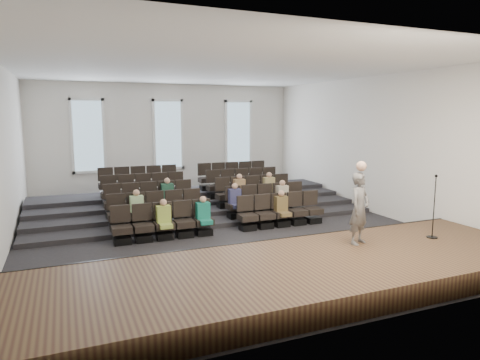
{
  "coord_description": "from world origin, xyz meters",
  "views": [
    {
      "loc": [
        -4.5,
        -12.62,
        3.59
      ],
      "look_at": [
        0.92,
        0.5,
        1.43
      ],
      "focal_mm": 32.0,
      "sensor_mm": 36.0,
      "label": 1
    }
  ],
  "objects": [
    {
      "name": "ground",
      "position": [
        0.0,
        0.0,
        0.0
      ],
      "size": [
        14.0,
        14.0,
        0.0
      ],
      "primitive_type": "plane",
      "color": "black",
      "rests_on": "ground"
    },
    {
      "name": "ceiling",
      "position": [
        0.0,
        0.0,
        5.01
      ],
      "size": [
        12.0,
        14.0,
        0.02
      ],
      "primitive_type": "cube",
      "color": "white",
      "rests_on": "ground"
    },
    {
      "name": "wall_back",
      "position": [
        0.0,
        7.02,
        2.5
      ],
      "size": [
        12.0,
        0.04,
        5.0
      ],
      "primitive_type": "cube",
      "color": "silver",
      "rests_on": "ground"
    },
    {
      "name": "wall_front",
      "position": [
        0.0,
        -7.02,
        2.5
      ],
      "size": [
        12.0,
        0.04,
        5.0
      ],
      "primitive_type": "cube",
      "color": "silver",
      "rests_on": "ground"
    },
    {
      "name": "wall_left",
      "position": [
        -6.02,
        0.0,
        2.5
      ],
      "size": [
        0.04,
        14.0,
        5.0
      ],
      "primitive_type": "cube",
      "color": "silver",
      "rests_on": "ground"
    },
    {
      "name": "wall_right",
      "position": [
        6.02,
        0.0,
        2.5
      ],
      "size": [
        0.04,
        14.0,
        5.0
      ],
      "primitive_type": "cube",
      "color": "silver",
      "rests_on": "ground"
    },
    {
      "name": "stage",
      "position": [
        0.0,
        -5.1,
        0.25
      ],
      "size": [
        11.8,
        3.6,
        0.5
      ],
      "primitive_type": "cube",
      "color": "#513D22",
      "rests_on": "ground"
    },
    {
      "name": "stage_lip",
      "position": [
        0.0,
        -3.33,
        0.25
      ],
      "size": [
        11.8,
        0.06,
        0.52
      ],
      "primitive_type": "cube",
      "color": "black",
      "rests_on": "ground"
    },
    {
      "name": "risers",
      "position": [
        0.0,
        3.17,
        0.2
      ],
      "size": [
        11.8,
        4.8,
        0.6
      ],
      "color": "black",
      "rests_on": "ground"
    },
    {
      "name": "seating_rows",
      "position": [
        -0.0,
        1.54,
        0.68
      ],
      "size": [
        6.8,
        4.7,
        1.67
      ],
      "color": "black",
      "rests_on": "ground"
    },
    {
      "name": "windows",
      "position": [
        0.0,
        6.95,
        2.7
      ],
      "size": [
        8.44,
        0.1,
        3.24
      ],
      "color": "white",
      "rests_on": "wall_back"
    },
    {
      "name": "audience",
      "position": [
        0.28,
        0.45,
        0.83
      ],
      "size": [
        5.45,
        2.64,
        1.1
      ],
      "color": "#95AB44",
      "rests_on": "seating_rows"
    },
    {
      "name": "speaker",
      "position": [
        1.99,
        -4.44,
        1.37
      ],
      "size": [
        0.75,
        0.64,
        1.74
      ],
      "primitive_type": "imported",
      "rotation": [
        0.0,
        0.0,
        0.42
      ],
      "color": "#5E5B59",
      "rests_on": "stage"
    },
    {
      "name": "mic_stand",
      "position": [
        4.05,
        -4.74,
        0.98
      ],
      "size": [
        0.27,
        0.27,
        1.63
      ],
      "color": "black",
      "rests_on": "stage"
    }
  ]
}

